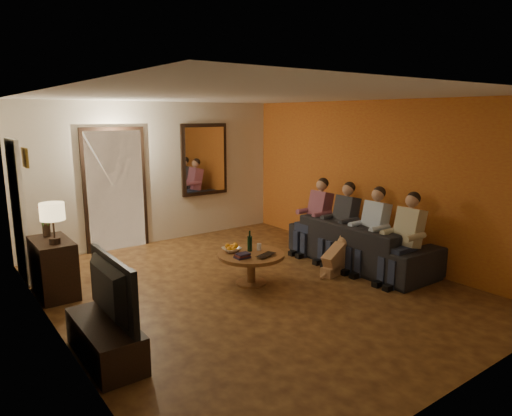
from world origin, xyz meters
TOP-DOWN VIEW (x-y plane):
  - floor at (0.00, 0.00)m, footprint 5.00×6.00m
  - ceiling at (0.00, 0.00)m, footprint 5.00×6.00m
  - back_wall at (0.00, 3.00)m, footprint 5.00×0.02m
  - front_wall at (0.00, -3.00)m, footprint 5.00×0.02m
  - left_wall at (-2.50, 0.00)m, footprint 0.02×6.00m
  - right_wall at (2.50, 0.00)m, footprint 0.02×6.00m
  - orange_accent at (2.49, 0.00)m, footprint 0.01×6.00m
  - kitchen_doorway at (-0.80, 2.98)m, footprint 1.00×0.06m
  - door_trim at (-0.80, 2.97)m, footprint 1.12×0.04m
  - fridge_glimpse at (-0.55, 2.98)m, footprint 0.45×0.03m
  - mirror_frame at (1.00, 2.96)m, footprint 1.00×0.05m
  - mirror_glass at (1.00, 2.93)m, footprint 0.86×0.02m
  - white_door at (-2.46, 2.30)m, footprint 0.06×0.85m
  - framed_art at (-2.47, 1.30)m, footprint 0.03×0.28m
  - art_canvas at (-2.46, 1.30)m, footprint 0.01×0.22m
  - dresser at (-2.25, 1.37)m, footprint 0.45×0.85m
  - table_lamp at (-2.25, 1.15)m, footprint 0.30×0.30m
  - flower_vase at (-2.25, 1.59)m, footprint 0.14×0.14m
  - tv_stand at (-2.25, -0.66)m, footprint 0.45×1.15m
  - tv at (-2.25, -0.66)m, footprint 1.13×0.15m
  - sofa at (2.01, -0.20)m, footprint 2.47×1.01m
  - person_a at (1.91, -1.10)m, footprint 0.60×0.40m
  - person_b at (1.91, -0.50)m, footprint 0.60×0.40m
  - person_c at (1.91, 0.10)m, footprint 0.60×0.40m
  - person_d at (1.91, 0.70)m, footprint 0.60×0.40m
  - dog at (1.34, -0.29)m, footprint 0.59×0.33m
  - coffee_table at (0.09, 0.14)m, footprint 1.14×1.14m
  - bowl at (-0.09, 0.36)m, footprint 0.26×0.26m
  - oranges at (-0.09, 0.36)m, footprint 0.20×0.20m
  - wine_bottle at (0.14, 0.24)m, footprint 0.07×0.07m
  - wine_glass at (0.27, 0.19)m, footprint 0.06×0.06m
  - book_stack at (-0.13, 0.04)m, footprint 0.20×0.15m
  - laptop at (0.19, -0.14)m, footprint 0.38×0.30m

SIDE VIEW (x-z plane):
  - floor at x=0.00m, z-range -0.01..0.01m
  - tv_stand at x=-2.25m, z-range 0.00..0.38m
  - coffee_table at x=0.09m, z-range 0.00..0.45m
  - dog at x=1.34m, z-range 0.00..0.56m
  - sofa at x=2.01m, z-range 0.00..0.72m
  - dresser at x=-2.25m, z-range 0.00..0.76m
  - laptop at x=0.19m, z-range 0.45..0.48m
  - bowl at x=-0.09m, z-range 0.45..0.51m
  - book_stack at x=-0.13m, z-range 0.45..0.52m
  - wine_glass at x=0.27m, z-range 0.45..0.55m
  - oranges at x=-0.09m, z-range 0.51..0.59m
  - person_a at x=1.91m, z-range 0.00..1.20m
  - person_b at x=1.91m, z-range 0.00..1.20m
  - person_c at x=1.91m, z-range 0.00..1.20m
  - person_d at x=1.91m, z-range 0.00..1.20m
  - wine_bottle at x=0.14m, z-range 0.45..0.76m
  - tv at x=-2.25m, z-range 0.38..1.03m
  - fridge_glimpse at x=-0.55m, z-range 0.05..1.75m
  - flower_vase at x=-2.25m, z-range 0.76..1.20m
  - white_door at x=-2.46m, z-range 0.00..2.04m
  - table_lamp at x=-2.25m, z-range 0.76..1.30m
  - kitchen_doorway at x=-0.80m, z-range 0.00..2.10m
  - door_trim at x=-0.80m, z-range -0.06..2.16m
  - back_wall at x=0.00m, z-range 0.00..2.60m
  - front_wall at x=0.00m, z-range 0.00..2.60m
  - left_wall at x=-2.50m, z-range 0.00..2.60m
  - right_wall at x=2.50m, z-range 0.00..2.60m
  - orange_accent at x=2.49m, z-range 0.00..2.60m
  - mirror_frame at x=1.00m, z-range 0.80..2.20m
  - mirror_glass at x=1.00m, z-range 0.87..2.13m
  - framed_art at x=-2.47m, z-range 1.73..1.97m
  - art_canvas at x=-2.46m, z-range 1.76..1.94m
  - ceiling at x=0.00m, z-range 2.60..2.60m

